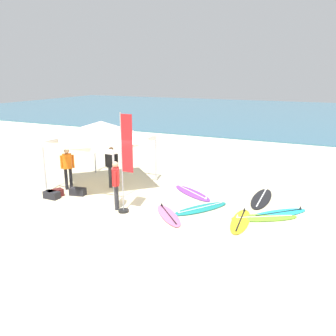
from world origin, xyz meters
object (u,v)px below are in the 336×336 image
(surfboard_lime, at_px, (264,217))
(gear_bag_near_tent, at_px, (78,192))
(gear_bag_by_pole, at_px, (55,193))
(gear_bag_on_sand, at_px, (52,195))
(surfboard_pink, at_px, (168,215))
(surfboard_teal, at_px, (201,208))
(surfboard_cyan, at_px, (279,213))
(person_orange, at_px, (68,166))
(canopy_tent, at_px, (101,130))
(surfboard_purple, at_px, (192,193))
(person_red, at_px, (116,182))
(banner_flag, at_px, (125,168))
(person_black, at_px, (112,164))
(surfboard_black, at_px, (261,198))
(surfboard_yellow, at_px, (240,221))

(surfboard_lime, xyz_separation_m, gear_bag_near_tent, (-7.00, -0.76, 0.10))
(gear_bag_by_pole, relative_size, gear_bag_on_sand, 1.00)
(surfboard_pink, relative_size, surfboard_lime, 0.82)
(surfboard_lime, bearing_deg, surfboard_teal, -176.21)
(surfboard_pink, xyz_separation_m, surfboard_cyan, (3.31, 1.72, -0.00))
(gear_bag_by_pole, bearing_deg, gear_bag_on_sand, -85.23)
(person_orange, height_order, gear_bag_near_tent, person_orange)
(canopy_tent, distance_m, gear_bag_near_tent, 2.61)
(gear_bag_near_tent, bearing_deg, surfboard_lime, 6.19)
(surfboard_pink, distance_m, surfboard_teal, 1.26)
(surfboard_purple, bearing_deg, person_red, -125.13)
(banner_flag, distance_m, gear_bag_on_sand, 3.59)
(canopy_tent, height_order, gear_bag_near_tent, canopy_tent)
(canopy_tent, relative_size, surfboard_teal, 1.55)
(canopy_tent, height_order, person_black, canopy_tent)
(canopy_tent, bearing_deg, person_red, -45.08)
(surfboard_purple, xyz_separation_m, person_orange, (-4.77, -1.61, 0.95))
(surfboard_lime, height_order, gear_bag_on_sand, gear_bag_on_sand)
(person_black, distance_m, person_orange, 1.76)
(surfboard_black, bearing_deg, canopy_tent, -168.52)
(surfboard_cyan, bearing_deg, surfboard_yellow, -131.00)
(person_orange, distance_m, banner_flag, 3.65)
(canopy_tent, distance_m, surfboard_yellow, 6.58)
(person_black, bearing_deg, banner_flag, -46.76)
(canopy_tent, bearing_deg, surfboard_purple, 11.26)
(canopy_tent, distance_m, gear_bag_by_pole, 3.06)
(surfboard_cyan, distance_m, person_orange, 8.28)
(gear_bag_on_sand, bearing_deg, surfboard_teal, 13.77)
(surfboard_cyan, height_order, surfboard_purple, same)
(surfboard_purple, bearing_deg, surfboard_lime, -22.80)
(surfboard_cyan, bearing_deg, gear_bag_near_tent, -169.73)
(surfboard_pink, bearing_deg, person_red, -174.63)
(surfboard_black, relative_size, surfboard_lime, 1.11)
(surfboard_purple, distance_m, person_red, 3.30)
(surfboard_pink, bearing_deg, surfboard_lime, 21.40)
(gear_bag_on_sand, bearing_deg, gear_bag_near_tent, 48.48)
(gear_bag_near_tent, bearing_deg, surfboard_cyan, 10.27)
(surfboard_cyan, distance_m, person_black, 6.75)
(canopy_tent, distance_m, person_red, 2.97)
(surfboard_black, bearing_deg, person_orange, -163.72)
(surfboard_teal, relative_size, surfboard_black, 0.89)
(gear_bag_on_sand, bearing_deg, person_orange, 96.70)
(surfboard_purple, bearing_deg, surfboard_teal, -58.62)
(surfboard_cyan, bearing_deg, person_black, 179.85)
(surfboard_pink, xyz_separation_m, gear_bag_near_tent, (-4.08, 0.39, 0.10))
(person_red, bearing_deg, surfboard_black, 35.37)
(surfboard_pink, distance_m, person_red, 2.14)
(surfboard_pink, xyz_separation_m, surfboard_black, (2.50, 2.95, -0.00))
(person_black, bearing_deg, person_orange, -147.65)
(canopy_tent, bearing_deg, gear_bag_on_sand, -115.57)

